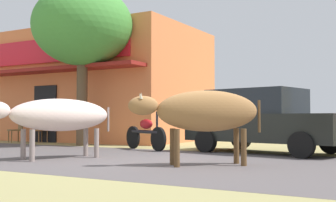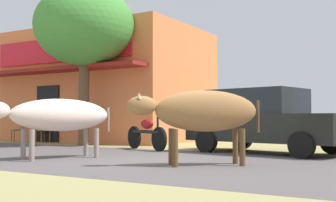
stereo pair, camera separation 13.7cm
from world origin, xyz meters
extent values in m
plane|color=tan|center=(0.00, 0.00, 0.00)|extent=(80.00, 80.00, 0.00)
cube|color=#585152|center=(0.00, 0.00, 0.00)|extent=(72.00, 5.59, 0.00)
cube|color=#E07744|center=(-7.11, 6.57, 2.18)|extent=(8.02, 5.04, 4.36)
cube|color=red|center=(-7.11, 3.99, 3.40)|extent=(6.42, 0.10, 0.90)
cube|color=maroon|center=(-7.11, 3.60, 2.61)|extent=(7.70, 0.90, 0.12)
cube|color=black|center=(-7.71, 4.02, 1.05)|extent=(1.10, 0.06, 2.10)
cylinder|color=brown|center=(-5.25, 3.21, 1.43)|extent=(0.35, 0.35, 2.87)
ellipsoid|color=#438D38|center=(-5.25, 3.21, 3.94)|extent=(3.31, 3.31, 2.65)
cube|color=black|center=(0.96, 3.15, 0.65)|extent=(4.33, 2.51, 0.70)
cube|color=#1E2328|center=(0.66, 3.21, 1.32)|extent=(2.51, 2.00, 0.64)
cylinder|color=black|center=(2.43, 3.71, 0.30)|extent=(0.62, 0.30, 0.60)
cylinder|color=black|center=(2.07, 2.04, 0.30)|extent=(0.62, 0.30, 0.60)
cylinder|color=black|center=(-0.15, 4.26, 0.30)|extent=(0.62, 0.30, 0.60)
cylinder|color=black|center=(-0.51, 2.59, 0.30)|extent=(0.62, 0.30, 0.60)
cylinder|color=black|center=(-1.77, 2.29, 0.33)|extent=(0.63, 0.35, 0.66)
cylinder|color=black|center=(-2.99, 2.87, 0.33)|extent=(0.63, 0.35, 0.66)
cylinder|color=black|center=(-2.38, 2.58, 0.51)|extent=(1.26, 0.66, 0.10)
ellipsoid|color=#A51419|center=(-2.34, 2.56, 0.73)|extent=(0.61, 0.46, 0.28)
cylinder|color=black|center=(-1.83, 2.32, 0.78)|extent=(0.06, 0.06, 0.60)
ellipsoid|color=beige|center=(-2.53, -0.64, 0.97)|extent=(1.58, 2.40, 0.72)
cylinder|color=gray|center=(-2.57, -1.42, 0.33)|extent=(0.11, 0.11, 0.66)
cylinder|color=gray|center=(-3.06, -1.22, 0.33)|extent=(0.11, 0.11, 0.66)
cylinder|color=gray|center=(-2.00, -0.05, 0.33)|extent=(0.11, 0.11, 0.66)
cylinder|color=gray|center=(-2.48, 0.15, 0.33)|extent=(0.11, 0.11, 0.66)
cylinder|color=gray|center=(-2.06, 0.46, 0.87)|extent=(0.05, 0.05, 0.57)
ellipsoid|color=olive|center=(0.86, -0.27, 1.03)|extent=(1.90, 1.72, 0.78)
ellipsoid|color=olive|center=(-0.09, -1.06, 1.13)|extent=(0.61, 0.57, 0.36)
cone|color=beige|center=(-0.07, -1.17, 1.31)|extent=(0.06, 0.06, 0.12)
cone|color=beige|center=(-0.19, -1.01, 1.31)|extent=(0.06, 0.06, 0.12)
cylinder|color=brown|center=(0.50, -0.84, 0.35)|extent=(0.11, 0.11, 0.70)
cylinder|color=brown|center=(0.23, -0.52, 0.35)|extent=(0.11, 0.11, 0.70)
cylinder|color=brown|center=(1.49, -0.03, 0.35)|extent=(0.11, 0.11, 0.70)
cylinder|color=brown|center=(1.22, 0.30, 0.35)|extent=(0.11, 0.11, 0.70)
cylinder|color=brown|center=(1.65, 0.38, 0.93)|extent=(0.05, 0.05, 0.63)
cube|color=brown|center=(-7.70, 3.77, 0.45)|extent=(0.52, 0.52, 0.05)
cube|color=brown|center=(-7.50, 3.73, 0.70)|extent=(0.13, 0.44, 0.44)
cylinder|color=brown|center=(-7.90, 3.63, 0.21)|extent=(0.04, 0.04, 0.43)
cylinder|color=brown|center=(-7.83, 3.98, 0.21)|extent=(0.04, 0.04, 0.43)
cylinder|color=brown|center=(-7.56, 3.56, 0.21)|extent=(0.04, 0.04, 0.43)
cylinder|color=brown|center=(-7.49, 3.91, 0.21)|extent=(0.04, 0.04, 0.43)
cube|color=brown|center=(-8.56, 3.36, 0.45)|extent=(0.58, 0.58, 0.05)
cube|color=brown|center=(-8.48, 3.55, 0.70)|extent=(0.42, 0.22, 0.44)
cylinder|color=brown|center=(-8.47, 3.13, 0.21)|extent=(0.04, 0.04, 0.43)
cylinder|color=brown|center=(-8.79, 3.27, 0.21)|extent=(0.04, 0.04, 0.43)
cylinder|color=brown|center=(-8.33, 3.45, 0.21)|extent=(0.04, 0.04, 0.43)
cylinder|color=brown|center=(-8.65, 3.59, 0.21)|extent=(0.04, 0.04, 0.43)
camera|label=1|loc=(4.36, -7.92, 0.90)|focal=47.17mm
camera|label=2|loc=(4.48, -7.86, 0.90)|focal=47.17mm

